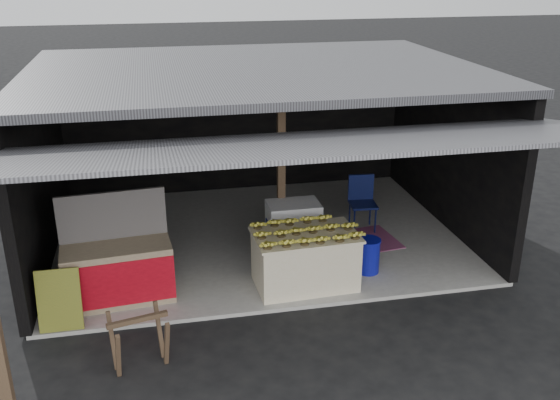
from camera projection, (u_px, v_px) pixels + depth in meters
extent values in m
plane|color=black|center=(288.00, 311.00, 8.80)|extent=(80.00, 80.00, 0.00)
cube|color=gray|center=(258.00, 236.00, 11.07)|extent=(7.00, 5.00, 0.06)
cube|color=black|center=(236.00, 121.00, 12.79)|extent=(7.00, 0.15, 2.90)
cube|color=black|center=(39.00, 170.00, 9.86)|extent=(0.15, 5.00, 2.90)
cube|color=black|center=(449.00, 145.00, 11.18)|extent=(0.15, 5.00, 2.90)
cube|color=#232326|center=(255.00, 70.00, 9.98)|extent=(7.20, 5.20, 0.12)
cube|color=#232326|center=(307.00, 144.00, 6.93)|extent=(7.40, 2.47, 0.48)
cube|color=#503A28|center=(281.00, 168.00, 10.04)|extent=(0.12, 0.12, 2.85)
cube|color=white|center=(305.00, 261.00, 9.26)|extent=(1.50, 0.94, 0.80)
cube|color=white|center=(306.00, 235.00, 9.10)|extent=(1.56, 1.00, 0.04)
cube|color=white|center=(293.00, 230.00, 10.14)|extent=(0.84, 0.56, 0.93)
cube|color=navy|center=(297.00, 234.00, 9.86)|extent=(0.65, 0.02, 0.28)
cube|color=#B21414|center=(297.00, 253.00, 9.98)|extent=(0.42, 0.02, 0.09)
cube|color=#998466|center=(119.00, 273.00, 8.84)|extent=(1.56, 0.79, 0.85)
cube|color=red|center=(118.00, 285.00, 8.53)|extent=(1.50, 0.16, 0.66)
cube|color=white|center=(118.00, 285.00, 8.52)|extent=(0.51, 0.06, 0.17)
cube|color=#19284B|center=(114.00, 215.00, 8.81)|extent=(1.50, 0.19, 0.71)
cube|color=black|center=(59.00, 300.00, 8.16)|extent=(0.56, 0.22, 0.83)
cube|color=#503A28|center=(118.00, 356.00, 7.23)|extent=(0.11, 0.27, 0.70)
cube|color=#503A28|center=(167.00, 344.00, 7.46)|extent=(0.11, 0.27, 0.70)
cube|color=#503A28|center=(112.00, 340.00, 7.52)|extent=(0.11, 0.27, 0.70)
cube|color=#503A28|center=(159.00, 329.00, 7.75)|extent=(0.11, 0.27, 0.70)
cube|color=#503A28|center=(137.00, 320.00, 7.37)|extent=(0.72, 0.23, 0.06)
cylinder|color=#0C1087|center=(368.00, 256.00, 9.69)|extent=(0.36, 0.36, 0.52)
cylinder|color=#0B123E|center=(354.00, 222.00, 10.99)|extent=(0.03, 0.03, 0.48)
cylinder|color=#0B123E|center=(375.00, 221.00, 11.03)|extent=(0.03, 0.03, 0.48)
cylinder|color=#0B123E|center=(350.00, 213.00, 11.34)|extent=(0.03, 0.03, 0.48)
cylinder|color=#0B123E|center=(370.00, 212.00, 11.38)|extent=(0.03, 0.03, 0.48)
cube|color=#0B123E|center=(363.00, 204.00, 11.10)|extent=(0.50, 0.50, 0.04)
cube|color=#0B123E|center=(361.00, 187.00, 11.20)|extent=(0.46, 0.08, 0.49)
cube|color=#801C5E|center=(353.00, 242.00, 10.77)|extent=(1.61, 1.18, 0.01)
cube|color=black|center=(196.00, 104.00, 12.40)|extent=(0.32, 0.03, 0.42)
cube|color=#4C4C59|center=(196.00, 104.00, 12.39)|extent=(0.26, 0.02, 0.34)
cube|color=black|center=(226.00, 102.00, 12.51)|extent=(0.32, 0.03, 0.42)
cube|color=#4C4C59|center=(226.00, 102.00, 12.49)|extent=(0.26, 0.02, 0.34)
cube|color=black|center=(260.00, 99.00, 12.64)|extent=(0.32, 0.03, 0.42)
cube|color=#4C4C59|center=(261.00, 100.00, 12.62)|extent=(0.26, 0.02, 0.34)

